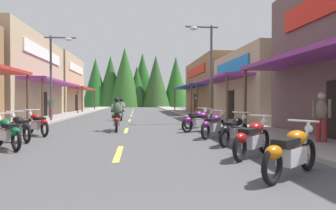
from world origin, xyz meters
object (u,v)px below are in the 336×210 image
motorcycle_parked_left_2 (8,132)px  motorcycle_parked_left_3 (20,127)px  motorcycle_parked_right_5 (196,119)px  motorcycle_parked_left_4 (37,123)px  rider_cruising_trailing (121,111)px  pedestrian_waiting (196,105)px  motorcycle_parked_right_4 (199,121)px  motorcycle_parked_right_3 (214,125)px  motorcycle_parked_right_2 (234,129)px  pedestrian_by_shop (51,106)px  streetlamp_right (207,60)px  rider_cruising_lead (117,117)px  streetlamp_left (56,65)px  motorcycle_parked_right_1 (252,138)px  motorcycle_parked_right_0 (291,151)px  pedestrian_browsing (321,115)px

motorcycle_parked_left_2 → motorcycle_parked_left_3: (-0.29, 1.68, 0.00)m
motorcycle_parked_right_5 → motorcycle_parked_left_4: bearing=154.5°
rider_cruising_trailing → pedestrian_waiting: pedestrian_waiting is taller
motorcycle_parked_left_3 → motorcycle_parked_left_4: bearing=-38.5°
motorcycle_parked_right_4 → pedestrian_waiting: (2.43, 12.50, 0.49)m
motorcycle_parked_right_3 → motorcycle_parked_left_2: (-6.69, -1.82, 0.00)m
motorcycle_parked_right_2 → motorcycle_parked_right_4: (-0.29, 3.98, 0.00)m
pedestrian_by_shop → rider_cruising_trailing: bearing=-168.2°
streetlamp_right → motorcycle_parked_right_3: 7.56m
motorcycle_parked_right_4 → rider_cruising_lead: 3.82m
motorcycle_parked_right_3 → motorcycle_parked_right_4: (-0.09, 2.18, 0.00)m
streetlamp_right → pedestrian_waiting: size_ratio=3.53×
motorcycle_parked_left_2 → streetlamp_left: bearing=-31.7°
rider_cruising_trailing → pedestrian_waiting: 7.80m
motorcycle_parked_right_5 → motorcycle_parked_left_2: 8.86m
pedestrian_waiting → streetlamp_left: bearing=28.3°
streetlamp_right → motorcycle_parked_right_5: streetlamp_right is taller
streetlamp_left → motorcycle_parked_right_2: 13.84m
motorcycle_parked_right_1 → motorcycle_parked_right_2: size_ratio=0.97×
motorcycle_parked_right_0 → motorcycle_parked_right_3: 5.78m
streetlamp_right → pedestrian_browsing: 9.50m
motorcycle_parked_left_3 → pedestrian_browsing: (9.81, -2.14, 0.48)m
motorcycle_parked_right_2 → motorcycle_parked_left_4: 7.87m
motorcycle_parked_right_2 → pedestrian_waiting: pedestrian_waiting is taller
motorcycle_parked_left_3 → motorcycle_parked_left_4: 1.69m
motorcycle_parked_right_1 → pedestrian_waiting: pedestrian_waiting is taller
motorcycle_parked_left_4 → pedestrian_waiting: 16.09m
motorcycle_parked_right_5 → rider_cruising_trailing: 7.50m
motorcycle_parked_left_2 → pedestrian_by_shop: (-2.70, 14.03, 0.52)m
pedestrian_by_shop → pedestrian_browsing: 18.96m
motorcycle_parked_right_3 → motorcycle_parked_left_3: size_ratio=0.98×
streetlamp_right → motorcycle_parked_left_4: 10.27m
motorcycle_parked_right_1 → motorcycle_parked_left_2: size_ratio=0.92×
motorcycle_parked_right_0 → motorcycle_parked_left_4: same height
streetlamp_right → motorcycle_parked_right_2: bearing=-97.6°
rider_cruising_trailing → pedestrian_waiting: size_ratio=1.27×
motorcycle_parked_right_4 → pedestrian_by_shop: (-9.30, 10.02, 0.52)m
streetlamp_right → pedestrian_by_shop: bearing=152.5°
motorcycle_parked_right_3 → motorcycle_parked_right_5: bearing=36.9°
motorcycle_parked_right_0 → pedestrian_by_shop: 20.25m
pedestrian_browsing → motorcycle_parked_right_3: bearing=-72.7°
motorcycle_parked_right_5 → pedestrian_browsing: (2.71, -6.13, 0.48)m
motorcycle_parked_right_4 → pedestrian_by_shop: size_ratio=1.08×
motorcycle_parked_left_3 → motorcycle_parked_right_3: bearing=-125.9°
motorcycle_parked_right_4 → motorcycle_parked_right_5: (0.21, 1.66, 0.00)m
streetlamp_right → motorcycle_parked_right_3: streetlamp_right is taller
motorcycle_parked_left_2 → rider_cruising_lead: bearing=-70.4°
streetlamp_left → rider_cruising_lead: streetlamp_left is taller
streetlamp_left → motorcycle_parked_right_4: streetlamp_left is taller
streetlamp_right → motorcycle_parked_right_3: bearing=-101.3°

